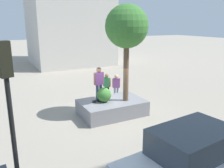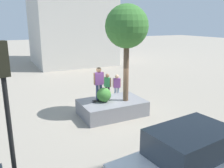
{
  "view_description": "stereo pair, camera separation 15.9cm",
  "coord_description": "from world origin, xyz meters",
  "views": [
    {
      "loc": [
        5.32,
        10.29,
        4.76
      ],
      "look_at": [
        -0.05,
        -0.05,
        1.68
      ],
      "focal_mm": 37.55,
      "sensor_mm": 36.0,
      "label": 1
    },
    {
      "loc": [
        5.17,
        10.36,
        4.76
      ],
      "look_at": [
        -0.05,
        -0.05,
        1.68
      ],
      "focal_mm": 37.55,
      "sensor_mm": 36.0,
      "label": 2
    }
  ],
  "objects": [
    {
      "name": "ground_plane",
      "position": [
        0.0,
        0.0,
        0.0
      ],
      "size": [
        120.0,
        120.0,
        0.0
      ],
      "primitive_type": "plane",
      "color": "#9E9384"
    },
    {
      "name": "planter_ledge",
      "position": [
        -0.05,
        -0.05,
        0.39
      ],
      "size": [
        3.32,
        2.16,
        0.78
      ],
      "primitive_type": "cube",
      "color": "gray",
      "rests_on": "ground"
    },
    {
      "name": "plaza_tree",
      "position": [
        -0.71,
        0.23,
        4.51
      ],
      "size": [
        2.13,
        2.13,
        4.85
      ],
      "color": "brown",
      "rests_on": "planter_ledge"
    },
    {
      "name": "skateboarder",
      "position": [
        0.57,
        -0.3,
        1.84
      ],
      "size": [
        0.58,
        0.27,
        1.72
      ],
      "color": "navy",
      "rests_on": "skateboard"
    },
    {
      "name": "pedestrian_crossing",
      "position": [
        -1.49,
        -2.24,
        0.93
      ],
      "size": [
        0.51,
        0.33,
        1.6
      ],
      "color": "#8C9EB7",
      "rests_on": "ground"
    },
    {
      "name": "skateboard",
      "position": [
        0.57,
        -0.3,
        0.84
      ],
      "size": [
        0.83,
        0.38,
        0.07
      ],
      "color": "black",
      "rests_on": "planter_ledge"
    },
    {
      "name": "passerby_with_bag",
      "position": [
        -1.03,
        -2.66,
        0.93
      ],
      "size": [
        0.39,
        0.48,
        1.62
      ],
      "color": "black",
      "rests_on": "ground"
    },
    {
      "name": "traffic_light_corner",
      "position": [
        5.06,
        4.35,
        2.98
      ],
      "size": [
        0.34,
        0.37,
        4.35
      ],
      "color": "black",
      "rests_on": "ground"
    },
    {
      "name": "boxwood_shrub",
      "position": [
        0.4,
        -0.08,
        1.15
      ],
      "size": [
        0.75,
        0.75,
        0.75
      ],
      "primitive_type": "sphere",
      "color": "#3D7A33",
      "rests_on": "planter_ledge"
    },
    {
      "name": "police_car",
      "position": [
        0.76,
        6.14,
        0.98
      ],
      "size": [
        4.32,
        2.29,
        1.94
      ],
      "color": "white",
      "rests_on": "ground"
    }
  ]
}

